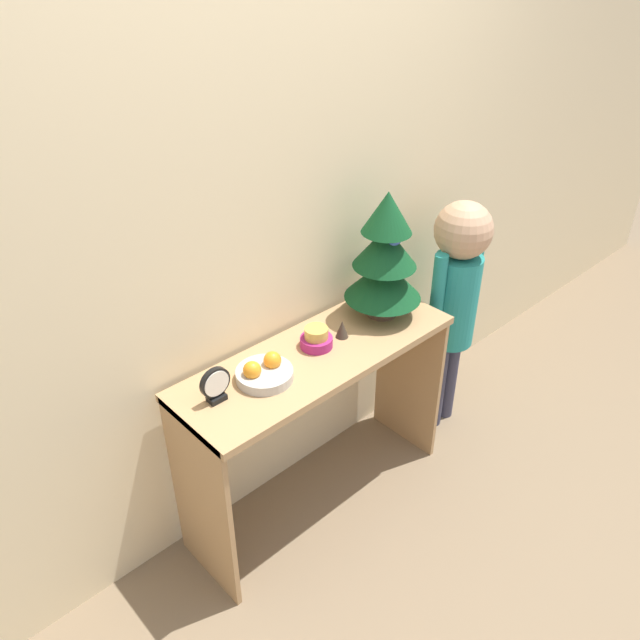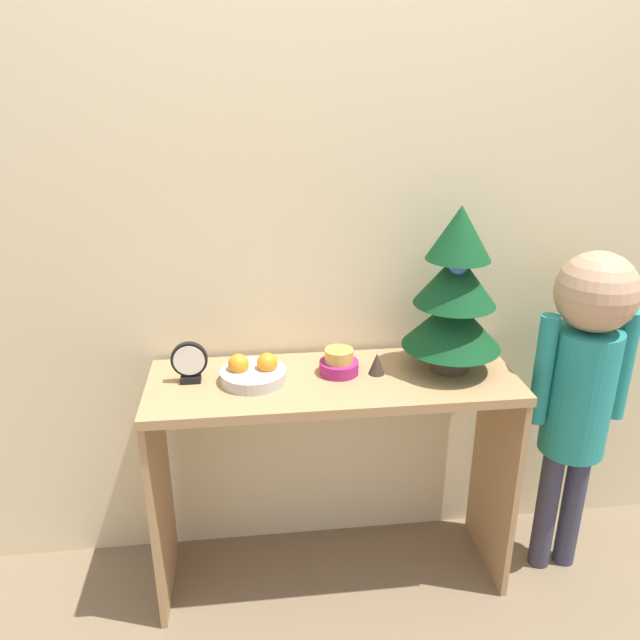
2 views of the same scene
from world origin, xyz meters
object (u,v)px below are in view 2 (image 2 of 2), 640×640
desk_clock (190,363)px  figurine (377,364)px  mini_tree (455,293)px  singing_bowl (339,363)px  child_figure (583,371)px  fruit_bowl (253,372)px

desk_clock → figurine: 0.57m
mini_tree → singing_bowl: (-0.35, 0.01, -0.22)m
child_figure → singing_bowl: bearing=174.5°
desk_clock → figurine: desk_clock is taller
singing_bowl → fruit_bowl: bearing=-175.5°
fruit_bowl → singing_bowl: fruit_bowl is taller
fruit_bowl → figurine: (0.38, 0.00, 0.01)m
child_figure → desk_clock: bearing=176.8°
figurine → child_figure: (0.66, -0.05, -0.04)m
fruit_bowl → mini_tree: bearing=1.0°
figurine → child_figure: size_ratio=0.06×
fruit_bowl → child_figure: child_figure is taller
fruit_bowl → child_figure: bearing=-2.9°
mini_tree → figurine: 0.32m
mini_tree → singing_bowl: mini_tree is taller
mini_tree → desk_clock: bearing=179.8°
mini_tree → desk_clock: (-0.81, 0.00, -0.19)m
desk_clock → child_figure: size_ratio=0.11×
singing_bowl → child_figure: size_ratio=0.11×
fruit_bowl → figurine: bearing=0.2°
fruit_bowl → singing_bowl: 0.27m
singing_bowl → figurine: (0.12, -0.02, 0.00)m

